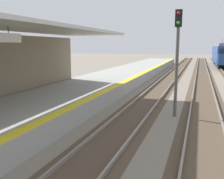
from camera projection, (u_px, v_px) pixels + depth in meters
The scene contains 5 objects.
station_platform at pixel (70, 96), 15.72m from camera, with size 5.00×80.00×0.91m.
track_pair_nearest_platform at pixel (153, 95), 18.13m from camera, with size 2.34×120.00×0.16m.
track_pair_middle at pixel (204, 99), 17.05m from camera, with size 2.34×120.00×0.16m.
approaching_train at pixel (223, 53), 44.46m from camera, with size 2.93×19.60×4.76m.
rail_signal_post at pixel (177, 52), 12.47m from camera, with size 0.32×0.34×5.20m.
Camera 1 is at (4.92, 2.23, 3.52)m, focal length 41.29 mm.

